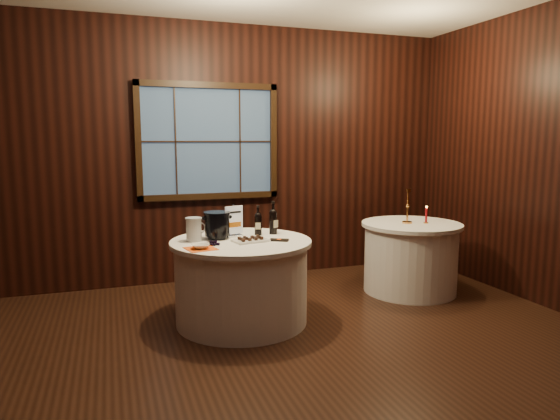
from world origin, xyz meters
name	(u,v)px	position (x,y,z in m)	size (l,w,h in m)	color
ground	(276,368)	(0.00, 0.00, 0.00)	(6.00, 6.00, 0.00)	black
back_wall	(208,151)	(0.00, 2.48, 1.54)	(6.00, 0.10, 3.00)	black
main_table	(241,281)	(0.00, 1.00, 0.39)	(1.28, 1.28, 0.77)	white
side_table	(410,257)	(2.00, 1.30, 0.39)	(1.08, 1.08, 0.77)	white
sign_stand	(234,226)	(-0.02, 1.18, 0.87)	(0.18, 0.13, 0.30)	silver
port_bottle_left	(258,222)	(0.22, 1.19, 0.89)	(0.07, 0.08, 0.28)	black
port_bottle_right	(273,220)	(0.37, 1.18, 0.91)	(0.08, 0.09, 0.32)	black
ice_bucket	(217,225)	(-0.19, 1.13, 0.90)	(0.24, 0.24, 0.25)	black
chocolate_plate	(250,240)	(0.06, 0.91, 0.79)	(0.34, 0.26, 0.04)	silver
chocolate_box	(279,240)	(0.32, 0.86, 0.78)	(0.17, 0.08, 0.01)	black
grape_bunch	(213,243)	(-0.28, 0.87, 0.79)	(0.17, 0.10, 0.04)	black
glass_pitcher	(194,229)	(-0.41, 1.09, 0.88)	(0.20, 0.15, 0.21)	silver
orange_napkin	(201,249)	(-0.41, 0.75, 0.77)	(0.24, 0.24, 0.00)	#ED5514
cracker_bowl	(201,246)	(-0.41, 0.75, 0.79)	(0.15, 0.15, 0.04)	silver
brass_candlestick	(407,211)	(1.94, 1.30, 0.91)	(0.11, 0.11, 0.38)	#D58E42
red_candle	(426,216)	(2.13, 1.22, 0.85)	(0.05, 0.05, 0.19)	#D58E42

